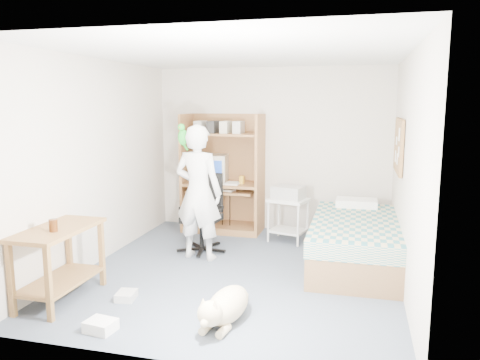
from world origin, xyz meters
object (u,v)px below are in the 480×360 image
(computer_hutch, at_px, (224,178))
(office_chair, at_px, (203,224))
(bed, at_px, (355,241))
(person, at_px, (198,192))
(dog, at_px, (225,306))
(side_desk, at_px, (59,253))
(printer_cart, at_px, (288,213))

(computer_hutch, distance_m, office_chair, 1.15)
(bed, xyz_separation_m, person, (-1.93, -0.24, 0.57))
(dog, bearing_deg, bed, 68.08)
(person, distance_m, dog, 1.97)
(side_desk, bearing_deg, dog, -2.43)
(dog, xyz_separation_m, printer_cart, (0.17, 2.66, 0.25))
(side_desk, xyz_separation_m, printer_cart, (1.91, 2.58, -0.08))
(person, xyz_separation_m, printer_cart, (0.99, 1.01, -0.44))
(side_desk, bearing_deg, computer_hutch, 73.86)
(bed, xyz_separation_m, printer_cart, (-0.94, 0.77, 0.12))
(printer_cart, bearing_deg, office_chair, -130.69)
(office_chair, relative_size, person, 0.60)
(bed, bearing_deg, side_desk, -147.50)
(computer_hutch, relative_size, person, 1.05)
(office_chair, relative_size, printer_cart, 1.65)
(bed, relative_size, side_desk, 2.02)
(computer_hutch, height_order, dog, computer_hutch)
(bed, bearing_deg, computer_hutch, 150.71)
(office_chair, xyz_separation_m, person, (0.04, -0.31, 0.49))
(side_desk, relative_size, person, 0.59)
(person, relative_size, dog, 1.77)
(office_chair, bearing_deg, printer_cart, 41.63)
(computer_hutch, xyz_separation_m, office_chair, (0.03, -1.06, -0.45))
(printer_cart, bearing_deg, computer_hutch, 176.52)
(bed, xyz_separation_m, side_desk, (-2.85, -1.82, 0.21))
(person, bearing_deg, printer_cart, -127.10)
(person, relative_size, printer_cart, 2.74)
(office_chair, height_order, person, person)
(side_desk, height_order, person, person)
(side_desk, bearing_deg, office_chair, 65.02)
(person, bearing_deg, computer_hutch, -79.81)
(bed, xyz_separation_m, office_chair, (-1.97, 0.06, 0.08))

